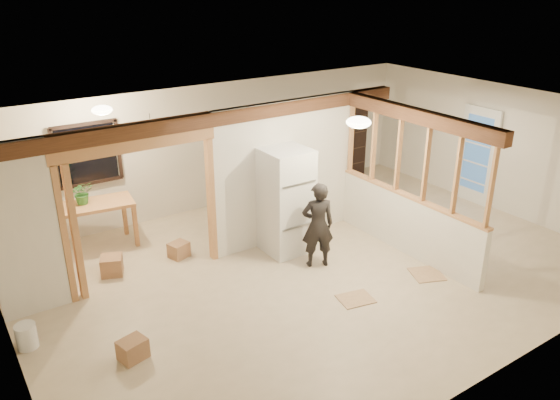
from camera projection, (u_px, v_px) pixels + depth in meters
floor at (316, 267)px, 8.94m from camera, size 9.00×6.50×0.01m
ceiling at (320, 117)px, 7.98m from camera, size 9.00×6.50×0.01m
wall_back at (219, 145)px, 10.95m from camera, size 9.00×0.01×2.50m
wall_front at (500, 288)px, 5.97m from camera, size 9.00×0.01×2.50m
wall_left at (1, 280)px, 6.13m from camera, size 0.01×6.50×2.50m
wall_right at (498, 148)px, 10.78m from camera, size 0.01×6.50×2.50m
partition_left_stub at (23, 231)px, 7.29m from camera, size 0.90×0.12×2.50m
partition_center at (285, 172)px, 9.48m from camera, size 2.80×0.12×2.50m
doorway_frame at (143, 214)px, 8.19m from camera, size 2.46×0.14×2.20m
header_beam_back at (221, 118)px, 8.43m from camera, size 7.00×0.18×0.22m
header_beam_right at (417, 116)px, 8.54m from camera, size 0.18×3.30×0.22m
pony_wall at (406, 224)px, 9.26m from camera, size 0.12×3.20×1.00m
stud_partition at (412, 159)px, 8.82m from camera, size 0.14×3.20×1.32m
window_back at (87, 154)px, 9.43m from camera, size 1.12×0.10×1.10m
french_door at (477, 156)px, 11.14m from camera, size 0.12×0.86×2.00m
ceiling_dome_main at (359, 122)px, 7.76m from camera, size 0.36×0.36×0.16m
ceiling_dome_util at (102, 110)px, 8.46m from camera, size 0.32×0.32×0.14m
hanging_bulb at (151, 134)px, 8.29m from camera, size 0.07×0.07×0.07m
refrigerator at (286, 201)px, 9.15m from camera, size 0.75×0.72×1.81m
woman at (318, 225)px, 8.72m from camera, size 0.62×0.53×1.44m
work_table at (95, 226)px, 9.35m from camera, size 1.43×0.85×0.85m
potted_plant at (82, 193)px, 9.12m from camera, size 0.37×0.32×0.40m
shop_vac at (38, 264)px, 8.31m from camera, size 0.62×0.62×0.67m
bookshelf at (349, 142)px, 12.62m from camera, size 0.84×0.28×1.69m
bucket at (27, 336)px, 6.94m from camera, size 0.33×0.33×0.33m
box_util_a at (179, 250)px, 9.19m from camera, size 0.37×0.34×0.26m
box_util_b at (112, 265)px, 8.66m from camera, size 0.43×0.43×0.30m
box_front at (133, 349)px, 6.75m from camera, size 0.38×0.34×0.27m
floor_panel_near at (427, 274)px, 8.69m from camera, size 0.62×0.62×0.02m
floor_panel_far at (356, 299)px, 8.03m from camera, size 0.57×0.49×0.02m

